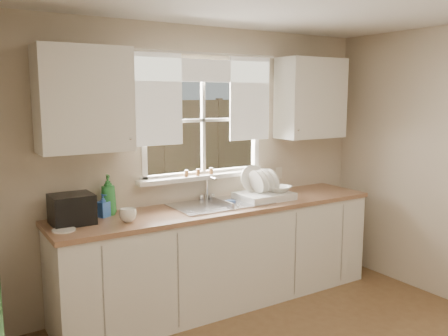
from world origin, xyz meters
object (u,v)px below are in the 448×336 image
dish_rack (264,192)px  cup (128,215)px  black_appliance (72,209)px  soap_bottle_a (108,195)px

dish_rack → cup: dish_rack is taller
dish_rack → black_appliance: size_ratio=1.60×
dish_rack → cup: size_ratio=3.77×
dish_rack → soap_bottle_a: 1.44m
cup → black_appliance: bearing=132.8°
cup → black_appliance: 0.42m
soap_bottle_a → black_appliance: size_ratio=1.07×
soap_bottle_a → black_appliance: bearing=-152.4°
dish_rack → soap_bottle_a: bearing=171.7°
soap_bottle_a → cup: 0.32m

